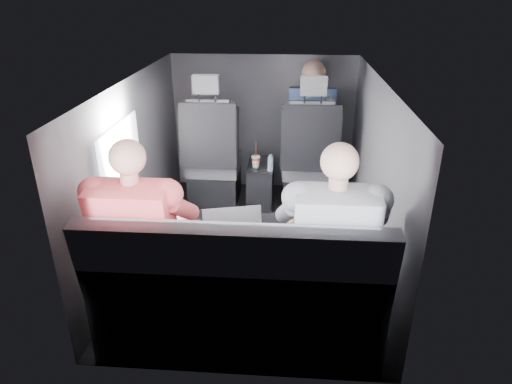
# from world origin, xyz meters

# --- Properties ---
(floor) EXTENTS (2.60, 2.60, 0.00)m
(floor) POSITION_xyz_m (0.00, 0.00, 0.00)
(floor) COLOR black
(floor) RESTS_ON ground
(ceiling) EXTENTS (2.60, 2.60, 0.00)m
(ceiling) POSITION_xyz_m (0.00, 0.00, 1.35)
(ceiling) COLOR #B2B2AD
(ceiling) RESTS_ON panel_back
(panel_left) EXTENTS (0.02, 2.60, 1.35)m
(panel_left) POSITION_xyz_m (-0.90, 0.00, 0.68)
(panel_left) COLOR #56565B
(panel_left) RESTS_ON floor
(panel_right) EXTENTS (0.02, 2.60, 1.35)m
(panel_right) POSITION_xyz_m (0.90, 0.00, 0.68)
(panel_right) COLOR #56565B
(panel_right) RESTS_ON floor
(panel_front) EXTENTS (1.80, 0.02, 1.35)m
(panel_front) POSITION_xyz_m (0.00, 1.30, 0.68)
(panel_front) COLOR #56565B
(panel_front) RESTS_ON floor
(panel_back) EXTENTS (1.80, 0.02, 1.35)m
(panel_back) POSITION_xyz_m (0.00, -1.30, 0.68)
(panel_back) COLOR #56565B
(panel_back) RESTS_ON floor
(side_window) EXTENTS (0.02, 0.75, 0.42)m
(side_window) POSITION_xyz_m (-0.88, -0.30, 0.90)
(side_window) COLOR white
(side_window) RESTS_ON panel_left
(seatbelt) EXTENTS (0.35, 0.11, 0.59)m
(seatbelt) POSITION_xyz_m (0.45, 0.67, 0.80)
(seatbelt) COLOR black
(seatbelt) RESTS_ON front_seat_right
(front_seat_left) EXTENTS (0.52, 0.58, 1.26)m
(front_seat_left) POSITION_xyz_m (-0.45, 0.84, 0.40)
(front_seat_left) COLOR black
(front_seat_left) RESTS_ON floor
(front_seat_right) EXTENTS (0.52, 0.58, 1.26)m
(front_seat_right) POSITION_xyz_m (0.45, 0.84, 0.40)
(front_seat_right) COLOR black
(front_seat_right) RESTS_ON floor
(center_console) EXTENTS (0.24, 0.48, 0.41)m
(center_console) POSITION_xyz_m (0.00, 0.88, 0.20)
(center_console) COLOR black
(center_console) RESTS_ON floor
(rear_bench) EXTENTS (1.60, 0.57, 0.92)m
(rear_bench) POSITION_xyz_m (0.00, -1.06, 0.31)
(rear_bench) COLOR #56565A
(rear_bench) RESTS_ON floor
(soda_cup) EXTENTS (0.08, 0.08, 0.25)m
(soda_cup) POSITION_xyz_m (-0.04, 0.79, 0.46)
(soda_cup) COLOR white
(soda_cup) RESTS_ON center_console
(water_bottle) EXTENTS (0.05, 0.05, 0.15)m
(water_bottle) POSITION_xyz_m (0.10, 0.72, 0.47)
(water_bottle) COLOR #B0D9EF
(water_bottle) RESTS_ON center_console
(laptop_white) EXTENTS (0.39, 0.38, 0.26)m
(laptop_white) POSITION_xyz_m (-0.58, -0.77, 0.64)
(laptop_white) COLOR white
(laptop_white) RESTS_ON passenger_rear_left
(laptop_silver) EXTENTS (0.38, 0.37, 0.24)m
(laptop_silver) POSITION_xyz_m (-0.04, -0.81, 0.63)
(laptop_silver) COLOR #ADADB2
(laptop_silver) RESTS_ON rear_bench
(laptop_black) EXTENTS (0.36, 0.33, 0.24)m
(laptop_black) POSITION_xyz_m (0.48, -0.81, 0.63)
(laptop_black) COLOR black
(laptop_black) RESTS_ON passenger_rear_right
(passenger_rear_left) EXTENTS (0.53, 0.64, 1.27)m
(passenger_rear_left) POSITION_xyz_m (-0.54, -0.97, 0.65)
(passenger_rear_left) COLOR #323237
(passenger_rear_left) RESTS_ON rear_bench
(passenger_rear_right) EXTENTS (0.53, 0.65, 1.27)m
(passenger_rear_right) POSITION_xyz_m (0.51, -0.97, 0.65)
(passenger_rear_right) COLOR navy
(passenger_rear_right) RESTS_ON rear_bench
(passenger_front_right) EXTENTS (0.43, 0.43, 0.91)m
(passenger_front_right) POSITION_xyz_m (0.47, 1.10, 0.76)
(passenger_front_right) COLOR navy
(passenger_front_right) RESTS_ON front_seat_right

